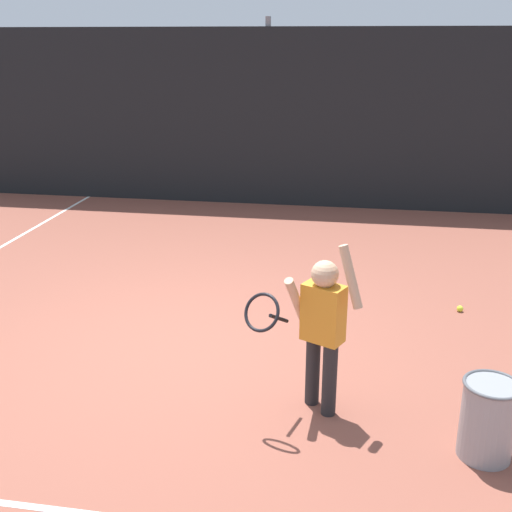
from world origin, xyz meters
The scene contains 6 objects.
ground_plane centered at (0.00, 0.00, 0.00)m, with size 20.00×20.00×0.00m, color brown.
back_fence_windscreen centered at (0.00, 5.30, 1.43)m, with size 11.78×0.08×2.87m, color black.
fence_post_1 centered at (0.00, 5.36, 1.51)m, with size 0.09×0.09×3.02m, color slate.
tennis_player centered at (1.32, -0.85, 0.73)m, with size 0.87×0.55×1.35m.
ball_hopper centered at (2.48, -1.24, 0.29)m, with size 0.38×0.38×0.56m.
tennis_ball_2 centered at (2.66, 1.19, 0.03)m, with size 0.07×0.07×0.07m, color #CCE033.
Camera 1 is at (1.54, -5.02, 2.70)m, focal length 43.73 mm.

